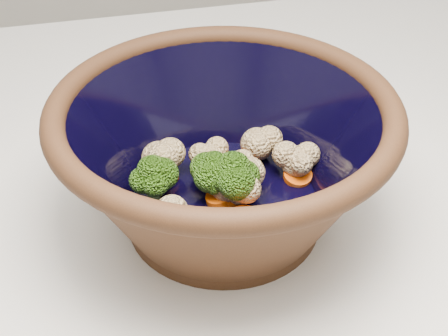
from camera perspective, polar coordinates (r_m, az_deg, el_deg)
mixing_bowl at (r=0.55m, az=0.00°, el=1.06°), size 0.33×0.33×0.13m
vegetable_pile at (r=0.57m, az=-0.45°, el=-0.54°), size 0.18×0.15×0.06m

